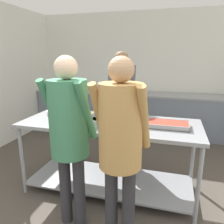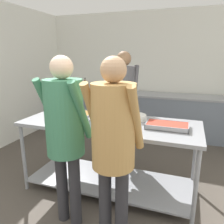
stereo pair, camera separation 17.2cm
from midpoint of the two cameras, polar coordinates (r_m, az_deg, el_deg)
The scene contains 12 objects.
wall_rear at distance 5.16m, azimuth 6.79°, elevation 10.29°, with size 4.87×0.06×2.65m.
back_counter at distance 4.94m, azimuth 5.79°, elevation -0.19°, with size 4.71×0.65×0.90m.
serving_counter at distance 2.76m, azimuth -2.38°, elevation -8.56°, with size 2.15×0.84×0.92m.
broccoli_bowl at distance 3.08m, azimuth -16.25°, elevation -0.01°, with size 0.22×0.22×0.11m.
serving_tray_roast at distance 2.90m, azimuth -10.88°, elevation -0.90°, with size 0.39×0.33×0.05m.
sauce_pan at distance 2.48m, azimuth -5.11°, elevation -2.67°, with size 0.37×0.23×0.09m.
plate_stack at distance 2.75m, azimuth 4.52°, elevation -1.30°, with size 0.26×0.26×0.07m.
serving_tray_vegetables at distance 2.53m, azimuth 12.56°, elevation -3.28°, with size 0.46×0.27×0.05m.
guest_serving_left at distance 2.10m, azimuth -13.48°, elevation -3.90°, with size 0.49×0.37×1.71m.
guest_serving_right at distance 1.84m, azimuth -0.47°, elevation -6.29°, with size 0.49×0.37×1.71m.
cook_behind_counter at distance 3.26m, azimuth 0.82°, elevation 3.98°, with size 0.44×0.37×1.76m.
water_bottle at distance 5.22m, azimuth -9.79°, elevation 6.98°, with size 0.08×0.08×0.29m.
Camera 1 is at (0.73, -1.00, 1.71)m, focal length 35.00 mm.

